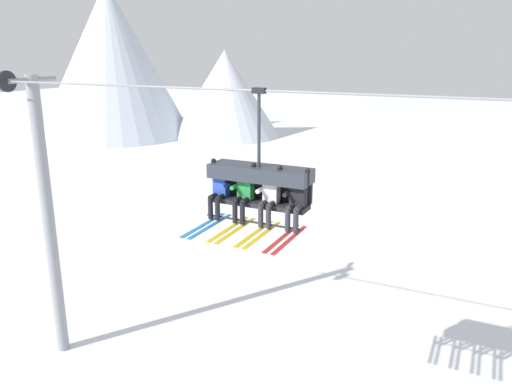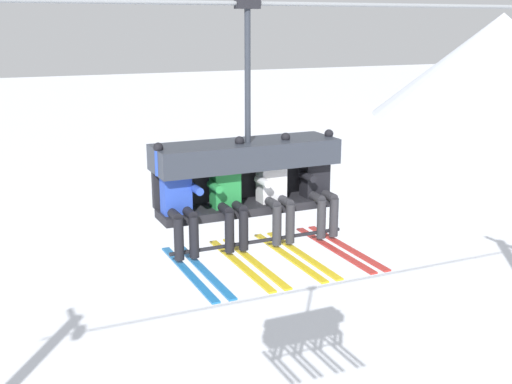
# 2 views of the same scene
# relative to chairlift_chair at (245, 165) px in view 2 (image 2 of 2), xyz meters

# --- Properties ---
(mountain_peak_east) EXTENTS (22.30, 22.30, 9.16)m
(mountain_peak_east) POSITION_rel_chairlift_chair_xyz_m (41.35, 37.63, -2.07)
(mountain_peak_east) COLOR silver
(mountain_peak_east) RESTS_ON ground_plane
(lift_cable) EXTENTS (18.25, 0.05, 0.05)m
(lift_cable) POSITION_rel_chairlift_chair_xyz_m (0.74, -0.07, 1.86)
(lift_cable) COLOR gray
(chairlift_chair) EXTENTS (2.24, 0.74, 2.79)m
(chairlift_chair) POSITION_rel_chairlift_chair_xyz_m (0.00, 0.00, 0.00)
(chairlift_chair) COLOR #232328
(skier_blue) EXTENTS (0.48, 1.70, 1.34)m
(skier_blue) POSITION_rel_chairlift_chair_xyz_m (-0.91, -0.21, -0.28)
(skier_blue) COLOR #2847B7
(skier_green) EXTENTS (0.48, 1.70, 1.34)m
(skier_green) POSITION_rel_chairlift_chair_xyz_m (-0.30, -0.21, -0.28)
(skier_green) COLOR #23843D
(skier_white) EXTENTS (0.48, 1.70, 1.34)m
(skier_white) POSITION_rel_chairlift_chair_xyz_m (0.31, -0.21, -0.28)
(skier_white) COLOR silver
(skier_black) EXTENTS (0.48, 1.70, 1.34)m
(skier_black) POSITION_rel_chairlift_chair_xyz_m (0.91, -0.21, -0.28)
(skier_black) COLOR black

